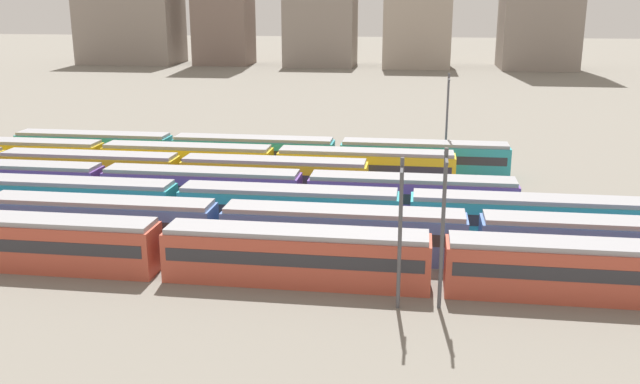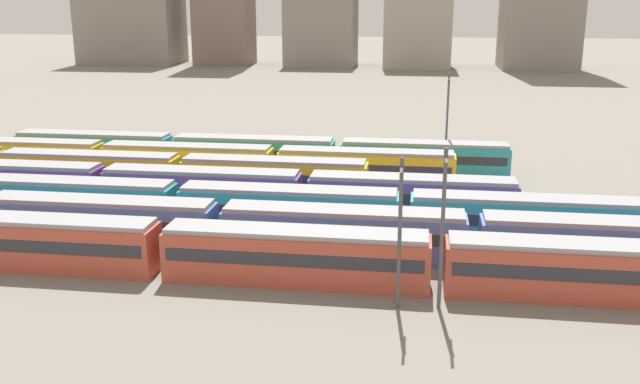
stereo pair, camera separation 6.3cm
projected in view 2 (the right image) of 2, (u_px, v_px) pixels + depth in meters
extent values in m
plane|color=slate|center=(3.00, 200.00, 66.85)|extent=(600.00, 600.00, 0.00)
cube|color=#BC4C38|center=(34.00, 245.00, 49.82)|extent=(18.00, 3.00, 3.40)
cube|color=#2D2D33|center=(34.00, 239.00, 49.71)|extent=(17.20, 3.06, 0.90)
cube|color=#939399|center=(32.00, 220.00, 49.32)|extent=(17.60, 2.70, 0.35)
cube|color=#BC4C38|center=(296.00, 258.00, 47.22)|extent=(18.00, 3.00, 3.40)
cube|color=#2D2D33|center=(296.00, 253.00, 47.11)|extent=(17.20, 3.06, 0.90)
cube|color=#939399|center=(296.00, 232.00, 46.72)|extent=(17.60, 2.70, 0.35)
cube|color=#BC4C38|center=(588.00, 273.00, 44.63)|extent=(18.00, 3.00, 3.40)
cube|color=#2D2D33|center=(588.00, 267.00, 44.52)|extent=(17.20, 3.06, 0.90)
cube|color=#939399|center=(591.00, 246.00, 44.13)|extent=(17.60, 2.70, 0.35)
cube|color=#4C70BC|center=(102.00, 224.00, 54.42)|extent=(18.00, 3.00, 3.40)
cube|color=#2D2D33|center=(101.00, 219.00, 54.31)|extent=(17.20, 3.06, 0.90)
cube|color=#939399|center=(99.00, 201.00, 53.92)|extent=(17.60, 2.70, 0.35)
cube|color=#4C70BC|center=(343.00, 235.00, 51.82)|extent=(18.00, 3.00, 3.40)
cube|color=#2D2D33|center=(343.00, 230.00, 51.71)|extent=(17.20, 3.06, 0.90)
cube|color=#939399|center=(343.00, 211.00, 51.32)|extent=(17.60, 2.70, 0.35)
cube|color=#4C70BC|center=(610.00, 248.00, 49.23)|extent=(18.00, 3.00, 3.40)
cube|color=#2D2D33|center=(611.00, 242.00, 49.12)|extent=(17.20, 3.06, 0.90)
cube|color=#939399|center=(613.00, 222.00, 48.73)|extent=(17.60, 2.70, 0.35)
cube|color=teal|center=(72.00, 203.00, 60.07)|extent=(18.00, 3.00, 3.40)
cube|color=#2D2D33|center=(72.00, 198.00, 59.96)|extent=(17.20, 3.06, 0.90)
cube|color=#939399|center=(70.00, 182.00, 59.57)|extent=(17.60, 2.70, 0.35)
cube|color=teal|center=(289.00, 212.00, 57.48)|extent=(18.00, 3.00, 3.40)
cube|color=#2D2D33|center=(289.00, 207.00, 57.37)|extent=(17.20, 3.06, 0.90)
cube|color=#939399|center=(288.00, 190.00, 56.98)|extent=(17.60, 2.70, 0.35)
cube|color=teal|center=(526.00, 222.00, 54.89)|extent=(18.00, 3.00, 3.40)
cube|color=#2D2D33|center=(526.00, 217.00, 54.78)|extent=(17.20, 3.06, 0.90)
cube|color=#939399|center=(528.00, 199.00, 54.39)|extent=(17.60, 2.70, 0.35)
cube|color=#6B429E|center=(9.00, 184.00, 66.26)|extent=(18.00, 3.00, 3.40)
cube|color=#2D2D33|center=(9.00, 179.00, 66.16)|extent=(17.20, 3.06, 0.90)
cube|color=#939399|center=(7.00, 164.00, 65.76)|extent=(17.60, 2.70, 0.35)
cube|color=#6B429E|center=(202.00, 191.00, 63.67)|extent=(18.00, 3.00, 3.40)
cube|color=#2D2D33|center=(202.00, 187.00, 63.56)|extent=(17.20, 3.06, 0.90)
cube|color=#939399|center=(201.00, 171.00, 63.17)|extent=(17.60, 2.70, 0.35)
cube|color=#6B429E|center=(412.00, 199.00, 61.08)|extent=(18.00, 3.00, 3.40)
cube|color=#2D2D33|center=(412.00, 195.00, 60.97)|extent=(17.20, 3.06, 0.90)
cube|color=#939399|center=(412.00, 178.00, 60.58)|extent=(17.60, 2.70, 0.35)
cube|color=yellow|center=(90.00, 173.00, 70.45)|extent=(18.00, 3.00, 3.40)
cube|color=#2D2D33|center=(90.00, 169.00, 70.35)|extent=(17.20, 3.06, 0.90)
cube|color=#939399|center=(89.00, 154.00, 69.95)|extent=(17.60, 2.70, 0.35)
cube|color=yellow|center=(274.00, 179.00, 67.86)|extent=(18.00, 3.00, 3.40)
cube|color=#2D2D33|center=(274.00, 175.00, 67.75)|extent=(17.20, 3.06, 0.90)
cube|color=#939399|center=(274.00, 160.00, 67.36)|extent=(17.60, 2.70, 0.35)
cube|color=yellow|center=(22.00, 158.00, 76.85)|extent=(18.00, 3.00, 3.40)
cube|color=#2D2D33|center=(22.00, 154.00, 76.74)|extent=(17.20, 3.06, 0.90)
cube|color=#939399|center=(20.00, 141.00, 76.35)|extent=(17.60, 2.70, 0.35)
cube|color=yellow|center=(188.00, 164.00, 74.25)|extent=(18.00, 3.00, 3.40)
cube|color=#2D2D33|center=(188.00, 160.00, 74.14)|extent=(17.20, 3.06, 0.90)
cube|color=#939399|center=(187.00, 146.00, 73.75)|extent=(17.60, 2.70, 0.35)
cube|color=yellow|center=(366.00, 170.00, 71.66)|extent=(18.00, 3.00, 3.40)
cube|color=#2D2D33|center=(366.00, 166.00, 71.55)|extent=(17.20, 3.06, 0.90)
cube|color=#939399|center=(366.00, 152.00, 71.16)|extent=(17.60, 2.70, 0.35)
cube|color=teal|center=(94.00, 150.00, 81.00)|extent=(18.00, 3.00, 3.40)
cube|color=#2D2D33|center=(94.00, 146.00, 80.89)|extent=(17.20, 3.06, 0.90)
cube|color=#939399|center=(93.00, 134.00, 80.49)|extent=(17.60, 2.70, 0.35)
cube|color=teal|center=(254.00, 155.00, 78.40)|extent=(18.00, 3.00, 3.40)
cube|color=#2D2D33|center=(254.00, 151.00, 78.29)|extent=(17.20, 3.06, 0.90)
cube|color=#939399|center=(253.00, 138.00, 77.90)|extent=(17.60, 2.70, 0.35)
cube|color=teal|center=(424.00, 160.00, 75.81)|extent=(18.00, 3.00, 3.40)
cube|color=#2D2D33|center=(424.00, 157.00, 75.70)|extent=(17.20, 3.06, 0.90)
cube|color=#939399|center=(425.00, 143.00, 75.31)|extent=(17.60, 2.70, 0.35)
cylinder|color=#4C4C51|center=(400.00, 235.00, 42.39)|extent=(0.24, 0.24, 9.59)
cube|color=#47474C|center=(402.00, 168.00, 41.27)|extent=(0.16, 3.20, 0.16)
cylinder|color=#4C4C51|center=(447.00, 122.00, 77.45)|extent=(0.24, 0.24, 10.77)
cube|color=#47474C|center=(449.00, 79.00, 76.17)|extent=(0.16, 3.20, 0.16)
cylinder|color=#4C4C51|center=(442.00, 230.00, 42.32)|extent=(0.24, 0.24, 10.17)
cube|color=#47474C|center=(446.00, 158.00, 41.12)|extent=(0.16, 3.20, 0.16)
cube|color=gray|center=(130.00, 11.00, 204.72)|extent=(28.22, 17.44, 29.87)
cube|color=gray|center=(322.00, 33.00, 198.51)|extent=(19.36, 17.40, 18.25)
cube|color=#A89989|center=(418.00, 19.00, 193.74)|extent=(18.20, 18.41, 26.15)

